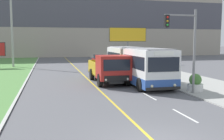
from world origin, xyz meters
The scene contains 12 objects.
lane_marking_centre centered at (0.29, 1.06, 0.00)m, with size 2.88×140.00×0.01m.
apartment_block_background centered at (0.00, 55.62, 9.45)m, with size 80.00×8.04×18.90m.
city_bus centered at (3.96, 14.03, 1.54)m, with size 2.74×11.74×3.04m.
dump_truck centered at (1.43, 13.18, 1.23)m, with size 2.55×6.88×2.45m.
car_distant centered at (4.32, 32.65, 0.69)m, with size 1.80×4.30×1.45m.
utility_pole_far centered at (-8.36, 30.70, 5.31)m, with size 1.80×0.28×10.51m.
traffic_light_mast centered at (5.23, 7.70, 3.61)m, with size 2.28×0.32×5.66m.
billboard_large centered at (8.73, 31.92, 4.45)m, with size 6.08×0.24×5.75m.
planter_round_near centered at (6.44, 8.35, 0.62)m, with size 1.08×1.08×1.23m.
planter_round_second centered at (6.60, 12.68, 0.62)m, with size 1.09×1.09×1.23m.
planter_round_third centered at (6.49, 17.01, 0.66)m, with size 1.16×1.16×1.32m.
planter_round_far centered at (6.69, 21.34, 0.66)m, with size 1.19×1.19×1.33m.
Camera 1 is at (-3.61, -7.98, 3.58)m, focal length 42.00 mm.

